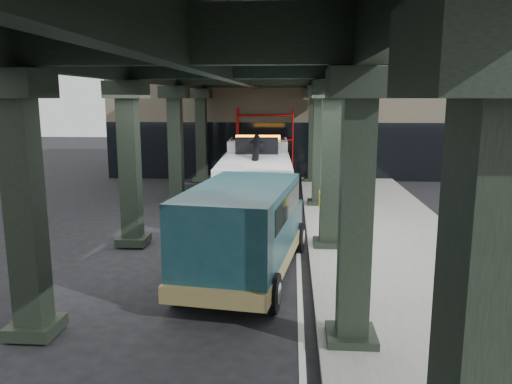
% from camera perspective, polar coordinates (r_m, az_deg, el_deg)
% --- Properties ---
extents(ground, '(90.00, 90.00, 0.00)m').
position_cam_1_polar(ground, '(13.46, -2.41, -8.89)').
color(ground, black).
rests_on(ground, ground).
extents(sidewalk, '(5.00, 40.00, 0.15)m').
position_cam_1_polar(sidewalk, '(15.55, 15.28, -6.27)').
color(sidewalk, gray).
rests_on(sidewalk, ground).
extents(lane_stripe, '(0.12, 38.00, 0.01)m').
position_cam_1_polar(lane_stripe, '(15.28, 4.84, -6.49)').
color(lane_stripe, silver).
rests_on(lane_stripe, ground).
extents(viaduct, '(7.40, 32.00, 6.40)m').
position_cam_1_polar(viaduct, '(14.75, -3.26, 14.37)').
color(viaduct, black).
rests_on(viaduct, ground).
extents(building, '(22.00, 10.00, 8.00)m').
position_cam_1_polar(building, '(32.61, 5.15, 9.73)').
color(building, '#C6B793').
rests_on(building, ground).
extents(scaffolding, '(3.08, 0.88, 4.00)m').
position_cam_1_polar(scaffolding, '(27.39, 1.06, 5.64)').
color(scaffolding, red).
rests_on(scaffolding, ground).
extents(tow_truck, '(3.07, 9.38, 3.04)m').
position_cam_1_polar(tow_truck, '(20.44, 0.07, 2.17)').
color(tow_truck, black).
rests_on(tow_truck, ground).
extents(towed_van, '(3.09, 6.24, 2.43)m').
position_cam_1_polar(towed_van, '(12.49, -1.31, -4.16)').
color(towed_van, '#0F3138').
rests_on(towed_van, ground).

